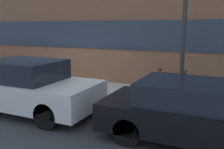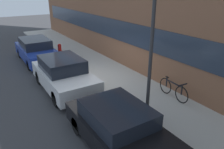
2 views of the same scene
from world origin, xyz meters
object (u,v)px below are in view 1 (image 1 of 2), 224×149
at_px(parked_car_white, 28,86).
at_px(lamp_post, 185,5).
at_px(parked_car_black, 193,112).
at_px(bicycle, 172,81).

distance_m(parked_car_white, lamp_post, 4.68).
distance_m(parked_car_white, parked_car_black, 4.40).
bearing_deg(bicycle, parked_car_white, -130.89).
height_order(parked_car_black, lamp_post, lamp_post).
bearing_deg(bicycle, parked_car_black, -67.73).
height_order(parked_car_black, bicycle, parked_car_black).
height_order(parked_car_white, parked_car_black, parked_car_white).
bearing_deg(parked_car_black, parked_car_white, 180.00).
bearing_deg(parked_car_white, parked_car_black, -0.00).
xyz_separation_m(parked_car_white, parked_car_black, (4.40, -0.00, -0.09)).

